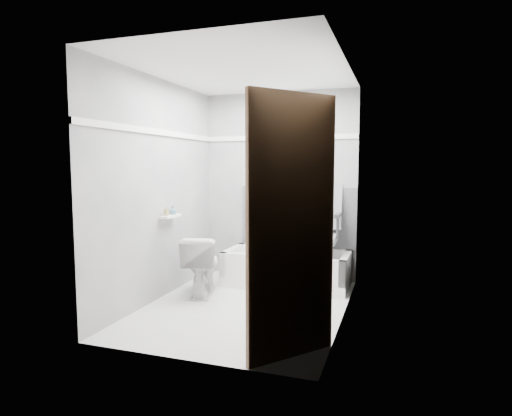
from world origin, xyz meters
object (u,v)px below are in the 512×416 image
at_px(office_chair, 313,231).
at_px(soap_bottle_b, 173,210).
at_px(door, 318,236).
at_px(bathtub, 287,268).
at_px(toilet, 202,265).
at_px(soap_bottle_a, 166,211).

height_order(office_chair, soap_bottle_b, office_chair).
bearing_deg(door, soap_bottle_b, 142.59).
bearing_deg(bathtub, toilet, -140.91).
xyz_separation_m(bathtub, toilet, (-0.83, -0.67, 0.12)).
height_order(bathtub, door, door).
xyz_separation_m(toilet, soap_bottle_a, (-0.32, -0.21, 0.63)).
distance_m(bathtub, toilet, 1.07).
relative_size(office_chair, toilet, 1.65).
relative_size(door, soap_bottle_a, 20.68).
distance_m(door, soap_bottle_a, 2.33).
height_order(office_chair, door, door).
bearing_deg(soap_bottle_b, office_chair, 27.68).
bearing_deg(soap_bottle_a, bathtub, 37.58).
xyz_separation_m(soap_bottle_a, soap_bottle_b, (0.00, 0.14, -0.01)).
xyz_separation_m(bathtub, soap_bottle_a, (-1.15, -0.88, 0.76)).
height_order(door, soap_bottle_b, door).
bearing_deg(soap_bottle_a, door, -34.68).
bearing_deg(door, office_chair, 101.55).
xyz_separation_m(office_chair, door, (0.46, -2.24, 0.32)).
distance_m(soap_bottle_a, soap_bottle_b, 0.14).
bearing_deg(office_chair, toilet, -150.86).
relative_size(toilet, soap_bottle_b, 6.54).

